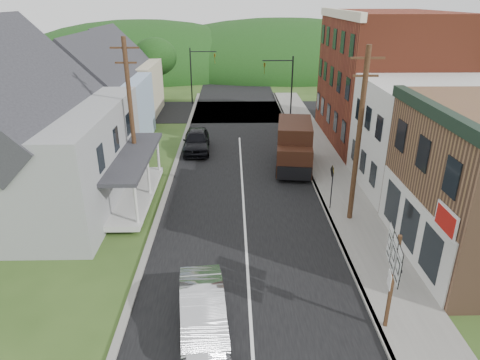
{
  "coord_description": "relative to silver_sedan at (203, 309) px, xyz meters",
  "views": [
    {
      "loc": [
        -0.64,
        -16.51,
        11.0
      ],
      "look_at": [
        -0.23,
        3.91,
        2.2
      ],
      "focal_mm": 32.0,
      "sensor_mm": 36.0,
      "label": 1
    }
  ],
  "objects": [
    {
      "name": "house_cream",
      "position": [
        -9.77,
        30.34,
        2.95
      ],
      "size": [
        7.14,
        8.16,
        7.28
      ],
      "color": "#C0B595",
      "rests_on": "ground"
    },
    {
      "name": "ground",
      "position": [
        1.73,
        4.34,
        -0.74
      ],
      "size": [
        120.0,
        120.0,
        0.0
      ],
      "primitive_type": "plane",
      "color": "#2D4719",
      "rests_on": "ground"
    },
    {
      "name": "house_gray",
      "position": [
        -10.27,
        10.34,
        3.49
      ],
      "size": [
        10.2,
        12.24,
        8.35
      ],
      "color": "gray",
      "rests_on": "ground"
    },
    {
      "name": "storefront_red",
      "position": [
        13.03,
        21.34,
        4.26
      ],
      "size": [
        8.0,
        12.0,
        10.0
      ],
      "primitive_type": "cube",
      "color": "maroon",
      "rests_on": "ground"
    },
    {
      "name": "silver_sedan",
      "position": [
        0.0,
        0.0,
        0.0
      ],
      "size": [
        2.08,
        4.67,
        1.49
      ],
      "primitive_type": "imported",
      "rotation": [
        0.0,
        0.0,
        0.11
      ],
      "color": "silver",
      "rests_on": "ground"
    },
    {
      "name": "route_sign_cluster",
      "position": [
        6.47,
        -0.26,
        1.81
      ],
      "size": [
        0.42,
        2.11,
        3.72
      ],
      "rotation": [
        0.0,
        0.0,
        -0.16
      ],
      "color": "#472D19",
      "rests_on": "sidewalk_right"
    },
    {
      "name": "utility_pole_left",
      "position": [
        -4.77,
        12.34,
        3.91
      ],
      "size": [
        1.6,
        0.26,
        9.0
      ],
      "color": "#472D19",
      "rests_on": "ground"
    },
    {
      "name": "curb_left",
      "position": [
        -2.92,
        12.34,
        -0.68
      ],
      "size": [
        0.3,
        55.0,
        0.12
      ],
      "primitive_type": "cube",
      "color": "slate",
      "rests_on": "ground"
    },
    {
      "name": "delivery_van",
      "position": [
        5.35,
        15.46,
        0.85
      ],
      "size": [
        2.93,
        5.85,
        3.14
      ],
      "rotation": [
        0.0,
        0.0,
        -0.12
      ],
      "color": "black",
      "rests_on": "ground"
    },
    {
      "name": "house_blue",
      "position": [
        -9.27,
        21.34,
        2.95
      ],
      "size": [
        7.14,
        8.16,
        7.28
      ],
      "color": "#89A1BB",
      "rests_on": "ground"
    },
    {
      "name": "sidewalk_right",
      "position": [
        7.63,
        12.34,
        -0.67
      ],
      "size": [
        2.8,
        55.0,
        0.15
      ],
      "primitive_type": "cube",
      "color": "slate",
      "rests_on": "ground"
    },
    {
      "name": "road",
      "position": [
        1.73,
        14.34,
        -0.74
      ],
      "size": [
        9.0,
        90.0,
        0.02
      ],
      "primitive_type": "cube",
      "color": "black",
      "rests_on": "ground"
    },
    {
      "name": "storefront_white",
      "position": [
        13.03,
        11.84,
        2.51
      ],
      "size": [
        8.0,
        7.0,
        6.5
      ],
      "primitive_type": "cube",
      "color": "silver",
      "rests_on": "ground"
    },
    {
      "name": "traffic_signal_left",
      "position": [
        -2.58,
        34.84,
        3.01
      ],
      "size": [
        2.87,
        0.2,
        6.0
      ],
      "color": "black",
      "rests_on": "ground"
    },
    {
      "name": "forested_ridge",
      "position": [
        1.73,
        59.34,
        -0.74
      ],
      "size": [
        90.0,
        30.0,
        16.0
      ],
      "primitive_type": "ellipsoid",
      "color": "black",
      "rests_on": "ground"
    },
    {
      "name": "utility_pole_right",
      "position": [
        7.33,
        7.84,
        3.91
      ],
      "size": [
        1.6,
        0.26,
        9.0
      ],
      "color": "#472D19",
      "rests_on": "ground"
    },
    {
      "name": "curb_right",
      "position": [
        6.28,
        12.34,
        -0.67
      ],
      "size": [
        0.2,
        55.0,
        0.15
      ],
      "primitive_type": "cube",
      "color": "slate",
      "rests_on": "ground"
    },
    {
      "name": "traffic_signal_right",
      "position": [
        6.03,
        27.84,
        3.01
      ],
      "size": [
        2.87,
        0.2,
        6.0
      ],
      "color": "black",
      "rests_on": "ground"
    },
    {
      "name": "cross_road",
      "position": [
        1.73,
        31.34,
        -0.74
      ],
      "size": [
        60.0,
        9.0,
        0.02
      ],
      "primitive_type": "cube",
      "color": "black",
      "rests_on": "ground"
    },
    {
      "name": "tree_left_d",
      "position": [
        -7.27,
        36.34,
        4.14
      ],
      "size": [
        4.8,
        4.8,
        6.94
      ],
      "color": "#382616",
      "rests_on": "ground"
    },
    {
      "name": "tree_left_c",
      "position": [
        -17.27,
        24.34,
        5.19
      ],
      "size": [
        5.8,
        5.8,
        8.41
      ],
      "color": "#382616",
      "rests_on": "ground"
    },
    {
      "name": "warning_sign",
      "position": [
        6.5,
        8.99,
        1.04
      ],
      "size": [
        0.11,
        0.71,
        2.56
      ],
      "rotation": [
        0.0,
        0.0,
        0.04
      ],
      "color": "black",
      "rests_on": "sidewalk_right"
    },
    {
      "name": "dark_sedan",
      "position": [
        -1.63,
        19.1,
        0.08
      ],
      "size": [
        2.14,
        4.93,
        1.66
      ],
      "primitive_type": "imported",
      "rotation": [
        0.0,
        0.0,
        0.04
      ],
      "color": "black",
      "rests_on": "ground"
    }
  ]
}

